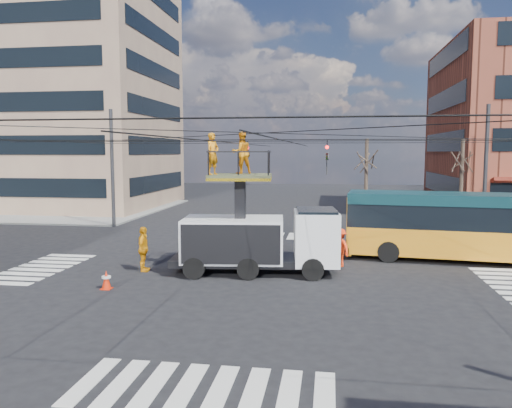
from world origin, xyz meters
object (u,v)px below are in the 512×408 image
Objects in this scene: utility_truck at (259,226)px; flagger at (340,247)px; city_bus at (489,226)px; worker_ground at (143,249)px; traffic_cone at (106,280)px.

flagger is (3.41, 1.66, -1.13)m from utility_truck.
flagger is at bearing -158.24° from city_bus.
traffic_cone is at bearing 166.60° from worker_ground.
traffic_cone is (-5.33, -3.37, -1.65)m from utility_truck.
utility_truck reaches higher than worker_ground.
utility_truck is at bearing 32.26° from traffic_cone.
worker_ground reaches higher than traffic_cone.
traffic_cone is 0.37× the size of worker_ground.
city_bus reaches higher than flagger.
worker_ground is at bearing 179.72° from utility_truck.
worker_ground is 1.11× the size of flagger.
traffic_cone is at bearing -149.63° from city_bus.
utility_truck is at bearing -154.49° from city_bus.
city_bus is 15.78m from worker_ground.
utility_truck is at bearing -90.84° from worker_ground.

